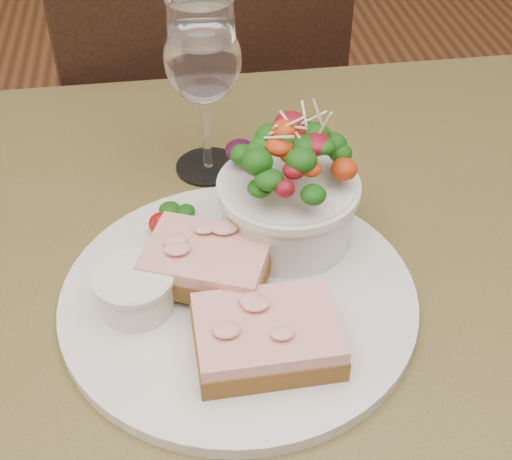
{
  "coord_description": "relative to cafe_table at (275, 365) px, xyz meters",
  "views": [
    {
      "loc": [
        -0.08,
        -0.43,
        1.2
      ],
      "look_at": [
        -0.02,
        0.02,
        0.81
      ],
      "focal_mm": 50.0,
      "sensor_mm": 36.0,
      "label": 1
    }
  ],
  "objects": [
    {
      "name": "wine_glass",
      "position": [
        -0.04,
        0.19,
        0.22
      ],
      "size": [
        0.08,
        0.08,
        0.18
      ],
      "color": "white",
      "rests_on": "cafe_table"
    },
    {
      "name": "sandwich_front",
      "position": [
        -0.02,
        -0.07,
        0.13
      ],
      "size": [
        0.11,
        0.09,
        0.03
      ],
      "rotation": [
        0.0,
        0.0,
        0.02
      ],
      "color": "#4E2F14",
      "rests_on": "dinner_plate"
    },
    {
      "name": "sandwich_back",
      "position": [
        -0.06,
        0.01,
        0.14
      ],
      "size": [
        0.13,
        0.11,
        0.03
      ],
      "rotation": [
        0.0,
        0.0,
        -0.39
      ],
      "color": "#4E2F14",
      "rests_on": "dinner_plate"
    },
    {
      "name": "dinner_plate",
      "position": [
        -0.03,
        -0.01,
        0.11
      ],
      "size": [
        0.31,
        0.31,
        0.01
      ],
      "primitive_type": "cylinder",
      "color": "silver",
      "rests_on": "cafe_table"
    },
    {
      "name": "cafe_table",
      "position": [
        0.0,
        0.0,
        0.0
      ],
      "size": [
        0.8,
        0.8,
        0.75
      ],
      "color": "#483D1E",
      "rests_on": "ground"
    },
    {
      "name": "chair_far",
      "position": [
        -0.05,
        0.65,
        -0.36
      ],
      "size": [
        0.5,
        0.5,
        0.9
      ],
      "rotation": [
        0.0,
        0.0,
        3.36
      ],
      "color": "black",
      "rests_on": "ground"
    },
    {
      "name": "garnish",
      "position": [
        -0.09,
        0.09,
        0.12
      ],
      "size": [
        0.05,
        0.04,
        0.02
      ],
      "color": "#0D3409",
      "rests_on": "dinner_plate"
    },
    {
      "name": "salad_bowl",
      "position": [
        0.02,
        0.06,
        0.17
      ],
      "size": [
        0.12,
        0.12,
        0.13
      ],
      "color": "silver",
      "rests_on": "dinner_plate"
    },
    {
      "name": "ramekin",
      "position": [
        -0.12,
        -0.01,
        0.13
      ],
      "size": [
        0.06,
        0.06,
        0.04
      ],
      "color": "silver",
      "rests_on": "dinner_plate"
    }
  ]
}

